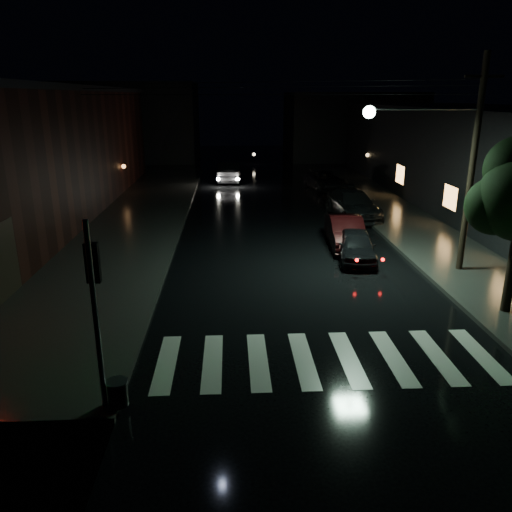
{
  "coord_description": "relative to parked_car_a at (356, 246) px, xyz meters",
  "views": [
    {
      "loc": [
        0.53,
        -11.12,
        6.65
      ],
      "look_at": [
        1.35,
        4.54,
        1.6
      ],
      "focal_mm": 35.0,
      "sensor_mm": 36.0,
      "label": 1
    }
  ],
  "objects": [
    {
      "name": "ground",
      "position": [
        -5.8,
        -8.75,
        -0.64
      ],
      "size": [
        120.0,
        120.0,
        0.0
      ],
      "primitive_type": "plane",
      "color": "black",
      "rests_on": "ground"
    },
    {
      "name": "building_far_left",
      "position": [
        -15.8,
        36.25,
        3.36
      ],
      "size": [
        14.0,
        10.0,
        8.0
      ],
      "primitive_type": "cube",
      "color": "black",
      "rests_on": "ground"
    },
    {
      "name": "parked_car_c",
      "position": [
        1.7,
        7.73,
        0.13
      ],
      "size": [
        2.64,
        5.45,
        1.53
      ],
      "primitive_type": "imported",
      "rotation": [
        0.0,
        0.0,
        0.1
      ],
      "color": "black",
      "rests_on": "ground"
    },
    {
      "name": "building_far_right",
      "position": [
        8.2,
        36.25,
        2.86
      ],
      "size": [
        14.0,
        10.0,
        7.0
      ],
      "primitive_type": "cube",
      "color": "black",
      "rests_on": "ground"
    },
    {
      "name": "crosswalk",
      "position": [
        -2.8,
        -8.25,
        -0.63
      ],
      "size": [
        9.0,
        3.0,
        0.01
      ],
      "primitive_type": "cube",
      "color": "beige",
      "rests_on": "ground"
    },
    {
      "name": "parked_car_d",
      "position": [
        1.8,
        16.67,
        0.03
      ],
      "size": [
        2.85,
        5.06,
        1.33
      ],
      "primitive_type": "imported",
      "rotation": [
        0.0,
        0.0,
        0.14
      ],
      "color": "black",
      "rests_on": "ground"
    },
    {
      "name": "parked_car_b",
      "position": [
        0.0,
        1.98,
        0.06
      ],
      "size": [
        1.75,
        4.33,
        1.4
      ],
      "primitive_type": "imported",
      "rotation": [
        0.0,
        0.0,
        -0.07
      ],
      "color": "black",
      "rests_on": "ground"
    },
    {
      "name": "sidewalk_left",
      "position": [
        -10.8,
        5.25,
        -0.56
      ],
      "size": [
        6.0,
        44.0,
        0.15
      ],
      "primitive_type": "cube",
      "color": "#282826",
      "rests_on": "ground"
    },
    {
      "name": "sidewalk_right",
      "position": [
        4.2,
        5.25,
        -0.56
      ],
      "size": [
        4.0,
        44.0,
        0.15
      ],
      "primitive_type": "cube",
      "color": "#282826",
      "rests_on": "ground"
    },
    {
      "name": "building_right",
      "position": [
        11.2,
        9.25,
        2.36
      ],
      "size": [
        10.0,
        40.0,
        6.0
      ],
      "primitive_type": "cube",
      "color": "black",
      "rests_on": "ground"
    },
    {
      "name": "parked_car_a",
      "position": [
        0.0,
        0.0,
        0.0
      ],
      "size": [
        2.0,
        3.91,
        1.28
      ],
      "primitive_type": "imported",
      "rotation": [
        0.0,
        0.0,
        -0.14
      ],
      "color": "black",
      "rests_on": "ground"
    },
    {
      "name": "oncoming_car",
      "position": [
        -5.3,
        20.64,
        0.16
      ],
      "size": [
        1.91,
        4.94,
        1.6
      ],
      "primitive_type": "imported",
      "rotation": [
        0.0,
        0.0,
        3.1
      ],
      "color": "black",
      "rests_on": "ground"
    },
    {
      "name": "utility_pole",
      "position": [
        3.03,
        -1.75,
        3.96
      ],
      "size": [
        4.92,
        0.44,
        8.0
      ],
      "color": "black",
      "rests_on": "ground"
    },
    {
      "name": "signal_pole_corner",
      "position": [
        -7.94,
        -10.21,
        0.9
      ],
      "size": [
        0.68,
        0.61,
        4.2
      ],
      "color": "slate",
      "rests_on": "ground"
    }
  ]
}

